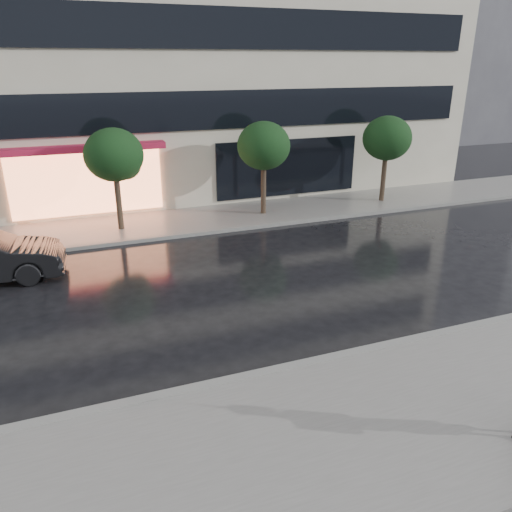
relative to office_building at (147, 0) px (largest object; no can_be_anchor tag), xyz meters
name	(u,v)px	position (x,y,z in m)	size (l,w,h in m)	color
ground	(301,342)	(0.00, -17.97, -9.00)	(120.00, 120.00, 0.00)	black
sidewalk_near	(378,427)	(0.00, -21.22, -8.94)	(60.00, 4.50, 0.12)	slate
sidewalk_far	(194,220)	(0.00, -7.72, -8.94)	(60.00, 3.50, 0.12)	slate
curb_near	(320,361)	(0.00, -18.97, -8.93)	(60.00, 0.25, 0.14)	gray
curb_far	(206,232)	(0.00, -9.47, -8.93)	(60.00, 0.25, 0.14)	gray
office_building	(147,0)	(0.00, 0.00, 0.00)	(30.00, 12.76, 18.00)	beige
bg_building_right	(439,38)	(26.00, 10.03, -1.00)	(12.00, 12.00, 16.00)	#4C4C54
tree_mid_west	(116,157)	(-2.94, -7.94, -6.08)	(2.20, 2.20, 3.99)	#33261C
tree_mid_east	(265,147)	(3.06, -7.94, -6.08)	(2.20, 2.20, 3.99)	#33261C
tree_far_east	(388,140)	(9.06, -7.94, -6.08)	(2.20, 2.20, 3.99)	#33261C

